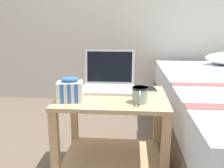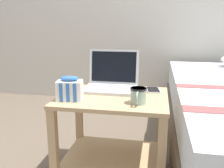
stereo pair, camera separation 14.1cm
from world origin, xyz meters
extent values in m
cube|color=tan|center=(0.00, 0.00, 0.52)|extent=(0.63, 0.51, 0.02)
cube|color=tan|center=(0.00, 0.00, 0.13)|extent=(0.59, 0.47, 0.02)
cube|color=tan|center=(-0.29, -0.23, 0.25)|extent=(0.04, 0.04, 0.51)
cube|color=tan|center=(0.29, -0.23, 0.25)|extent=(0.04, 0.04, 0.51)
cube|color=tan|center=(-0.29, 0.23, 0.25)|extent=(0.04, 0.04, 0.51)
cube|color=tan|center=(0.29, 0.23, 0.25)|extent=(0.04, 0.04, 0.51)
cube|color=#B7BABC|center=(-0.04, 0.10, 0.54)|extent=(0.33, 0.23, 0.02)
cube|color=silver|center=(-0.04, 0.12, 0.55)|extent=(0.28, 0.13, 0.00)
cube|color=silver|center=(-0.04, 0.04, 0.55)|extent=(0.09, 0.05, 0.00)
cube|color=#B7BABC|center=(-0.04, 0.24, 0.66)|extent=(0.33, 0.04, 0.23)
cube|color=black|center=(-0.04, 0.23, 0.66)|extent=(0.30, 0.03, 0.20)
cube|color=orange|center=(0.00, 0.24, 0.62)|extent=(0.03, 0.00, 0.03)
cube|color=blue|center=(-0.06, 0.23, 0.60)|extent=(0.05, 0.00, 0.02)
cube|color=red|center=(0.06, 0.23, 0.61)|extent=(0.03, 0.01, 0.05)
cylinder|color=#8CA593|center=(0.16, -0.12, 0.57)|extent=(0.08, 0.08, 0.09)
cylinder|color=black|center=(0.16, -0.12, 0.61)|extent=(0.09, 0.09, 0.01)
cylinder|color=black|center=(0.16, -0.12, 0.60)|extent=(0.08, 0.08, 0.01)
torus|color=#8CA593|center=(0.15, -0.16, 0.57)|extent=(0.01, 0.07, 0.07)
cube|color=white|center=(-0.22, -0.12, 0.58)|extent=(0.15, 0.12, 0.11)
cube|color=#3366B2|center=(-0.25, -0.18, 0.58)|extent=(0.02, 0.00, 0.10)
cube|color=#3366B2|center=(-0.21, -0.17, 0.58)|extent=(0.02, 0.00, 0.10)
cube|color=#3366B2|center=(-0.18, -0.17, 0.58)|extent=(0.02, 0.00, 0.10)
ellipsoid|color=#3366B2|center=(-0.22, -0.12, 0.65)|extent=(0.11, 0.07, 0.03)
cube|color=#B7BABC|center=(0.23, 0.16, 0.53)|extent=(0.10, 0.15, 0.01)
cube|color=black|center=(0.23, 0.16, 0.54)|extent=(0.09, 0.13, 0.00)
camera|label=1|loc=(0.11, -1.40, 0.94)|focal=40.00mm
camera|label=2|loc=(0.25, -1.38, 0.94)|focal=40.00mm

